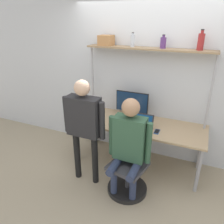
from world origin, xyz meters
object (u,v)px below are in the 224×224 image
(office_chair, at_px, (129,173))
(bottle_clear, at_px, (133,41))
(laptop, at_px, (141,125))
(person_seated, at_px, (129,141))
(storage_box, at_px, (106,40))
(bottle_red, at_px, (201,41))
(bottle_purple, at_px, (163,43))
(person_standing, at_px, (84,120))
(monitor, at_px, (132,103))
(cell_phone, at_px, (157,132))

(office_chair, bearing_deg, bottle_clear, 109.36)
(laptop, distance_m, person_seated, 0.54)
(bottle_clear, bearing_deg, storage_box, 180.00)
(bottle_red, xyz_separation_m, bottle_purple, (-0.50, 0.00, -0.03))
(bottle_red, bearing_deg, person_standing, -143.68)
(storage_box, bearing_deg, office_chair, -49.99)
(monitor, bearing_deg, bottle_purple, 3.55)
(person_standing, height_order, storage_box, storage_box)
(bottle_red, height_order, bottle_clear, bottle_red)
(laptop, xyz_separation_m, cell_phone, (0.25, -0.01, -0.06))
(monitor, distance_m, office_chair, 1.14)
(person_seated, height_order, person_standing, person_standing)
(person_standing, xyz_separation_m, storage_box, (-0.10, 0.95, 0.95))
(cell_phone, relative_size, office_chair, 0.17)
(monitor, height_order, person_seated, person_seated)
(person_seated, bearing_deg, bottle_red, 55.41)
(monitor, relative_size, person_standing, 0.35)
(office_chair, distance_m, bottle_red, 2.03)
(laptop, bearing_deg, cell_phone, -2.42)
(cell_phone, distance_m, storage_box, 1.61)
(person_standing, height_order, bottle_clear, bottle_clear)
(person_seated, xyz_separation_m, storage_box, (-0.74, 0.93, 1.13))
(monitor, relative_size, bottle_red, 2.05)
(person_seated, height_order, bottle_purple, bottle_purple)
(monitor, bearing_deg, person_seated, -73.34)
(person_seated, xyz_separation_m, bottle_purple, (0.15, 0.93, 1.13))
(monitor, bearing_deg, bottle_clear, 141.79)
(office_chair, relative_size, storage_box, 4.23)
(office_chair, bearing_deg, person_standing, -175.04)
(bottle_clear, relative_size, storage_box, 0.97)
(laptop, relative_size, office_chair, 0.39)
(laptop, xyz_separation_m, bottle_purple, (0.14, 0.39, 1.15))
(bottle_purple, bearing_deg, person_seated, -99.06)
(cell_phone, distance_m, bottle_red, 1.36)
(laptop, relative_size, storage_box, 1.63)
(bottle_red, bearing_deg, cell_phone, -134.56)
(bottle_red, bearing_deg, monitor, -178.37)
(person_seated, height_order, bottle_red, bottle_red)
(laptop, height_order, bottle_clear, bottle_clear)
(cell_phone, relative_size, bottle_purple, 0.80)
(laptop, height_order, bottle_red, bottle_red)
(laptop, bearing_deg, office_chair, -89.62)
(office_chair, relative_size, bottle_red, 3.35)
(monitor, xyz_separation_m, bottle_red, (0.92, 0.03, 1.01))
(laptop, height_order, office_chair, laptop)
(monitor, height_order, bottle_clear, bottle_clear)
(monitor, height_order, laptop, monitor)
(cell_phone, height_order, bottle_purple, bottle_purple)
(person_standing, bearing_deg, person_seated, 1.19)
(bottle_red, height_order, bottle_purple, bottle_red)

